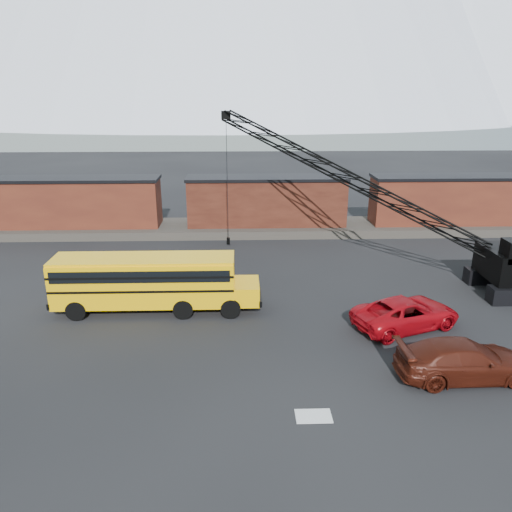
{
  "coord_description": "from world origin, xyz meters",
  "views": [
    {
      "loc": [
        -2.23,
        -20.18,
        12.08
      ],
      "look_at": [
        -1.4,
        6.53,
        3.0
      ],
      "focal_mm": 35.0,
      "sensor_mm": 36.0,
      "label": 1
    }
  ],
  "objects_px": {
    "red_pickup": "(406,313)",
    "maroon_suv": "(464,360)",
    "school_bus": "(151,281)",
    "crawler_crane": "(349,179)"
  },
  "relations": [
    {
      "from": "red_pickup",
      "to": "maroon_suv",
      "type": "bearing_deg",
      "value": 170.28
    },
    {
      "from": "school_bus",
      "to": "maroon_suv",
      "type": "height_order",
      "value": "school_bus"
    },
    {
      "from": "school_bus",
      "to": "red_pickup",
      "type": "relative_size",
      "value": 2.01
    },
    {
      "from": "school_bus",
      "to": "crawler_crane",
      "type": "xyz_separation_m",
      "value": [
        12.4,
        7.09,
        4.42
      ]
    },
    {
      "from": "red_pickup",
      "to": "crawler_crane",
      "type": "relative_size",
      "value": 0.27
    },
    {
      "from": "red_pickup",
      "to": "maroon_suv",
      "type": "xyz_separation_m",
      "value": [
        0.98,
        -4.87,
        0.05
      ]
    },
    {
      "from": "red_pickup",
      "to": "crawler_crane",
      "type": "height_order",
      "value": "crawler_crane"
    },
    {
      "from": "school_bus",
      "to": "crawler_crane",
      "type": "bearing_deg",
      "value": 29.75
    },
    {
      "from": "school_bus",
      "to": "crawler_crane",
      "type": "relative_size",
      "value": 0.54
    },
    {
      "from": "maroon_suv",
      "to": "crawler_crane",
      "type": "distance_m",
      "value": 15.63
    }
  ]
}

